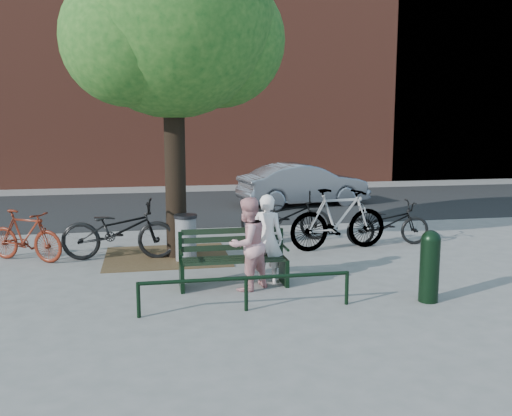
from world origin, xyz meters
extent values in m
plane|color=gray|center=(0.00, 0.00, 0.00)|extent=(90.00, 90.00, 0.00)
cube|color=brown|center=(-1.00, 2.20, 0.01)|extent=(2.40, 2.00, 0.02)
cube|color=black|center=(0.00, 8.50, 0.01)|extent=(40.00, 7.00, 0.01)
cube|color=brown|center=(0.00, 16.00, 6.00)|extent=(45.00, 4.00, 12.00)
cube|color=brown|center=(14.00, 16.00, 7.00)|extent=(10.00, 4.00, 14.00)
cube|color=black|center=(-0.84, 0.00, 0.23)|extent=(0.06, 0.52, 0.45)
cube|color=black|center=(-0.84, 0.23, 0.67)|extent=(0.06, 0.06, 0.44)
cylinder|color=black|center=(-0.84, -0.10, 0.63)|extent=(0.04, 0.36, 0.04)
cube|color=black|center=(0.84, 0.00, 0.23)|extent=(0.06, 0.52, 0.45)
cube|color=black|center=(0.84, 0.23, 0.67)|extent=(0.06, 0.06, 0.44)
cylinder|color=black|center=(0.84, -0.10, 0.63)|extent=(0.04, 0.36, 0.04)
cube|color=black|center=(0.00, 0.00, 0.45)|extent=(1.64, 0.46, 0.04)
cube|color=black|center=(0.00, 0.23, 0.74)|extent=(1.64, 0.03, 0.47)
cylinder|color=black|center=(-1.50, -1.20, 0.25)|extent=(0.06, 0.06, 0.50)
cylinder|color=black|center=(0.00, -1.20, 0.25)|extent=(0.06, 0.06, 0.50)
cylinder|color=black|center=(1.50, -1.20, 0.25)|extent=(0.06, 0.06, 0.50)
cylinder|color=black|center=(0.00, -1.20, 0.48)|extent=(3.00, 0.06, 0.06)
cylinder|color=black|center=(-0.80, 2.20, 1.90)|extent=(0.40, 0.40, 3.80)
sphere|color=#184A17|center=(-0.80, 2.20, 4.60)|extent=(3.80, 3.80, 3.80)
sphere|color=#184A17|center=(0.10, 2.50, 4.20)|extent=(2.60, 2.60, 2.60)
sphere|color=#184A17|center=(-1.60, 1.80, 4.10)|extent=(2.40, 2.40, 2.40)
imported|color=white|center=(0.58, 0.15, 0.74)|extent=(0.64, 0.56, 1.49)
imported|color=#D99597|center=(0.20, -0.19, 0.74)|extent=(0.91, 0.87, 1.48)
cylinder|color=black|center=(2.75, -1.30, 0.47)|extent=(0.29, 0.29, 0.94)
sphere|color=black|center=(2.75, -1.30, 0.94)|extent=(0.29, 0.29, 0.29)
cylinder|color=gray|center=(-0.65, 1.83, 0.42)|extent=(0.40, 0.40, 0.84)
cylinder|color=black|center=(-0.65, 1.83, 0.87)|extent=(0.44, 0.44, 0.06)
imported|color=black|center=(-1.90, 2.20, 0.58)|extent=(2.26, 0.98, 1.15)
imported|color=#5A1A0C|center=(-3.65, 2.39, 0.49)|extent=(1.66, 1.21, 0.99)
imported|color=black|center=(1.70, 3.44, 0.54)|extent=(2.15, 1.23, 1.07)
imported|color=gray|center=(2.53, 2.20, 0.64)|extent=(2.20, 0.86, 1.29)
imported|color=black|center=(3.72, 2.42, 0.48)|extent=(1.86, 0.78, 0.95)
imported|color=gray|center=(3.41, 8.10, 0.66)|extent=(4.18, 2.07, 1.32)
camera|label=1|loc=(-1.32, -8.88, 2.73)|focal=40.00mm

